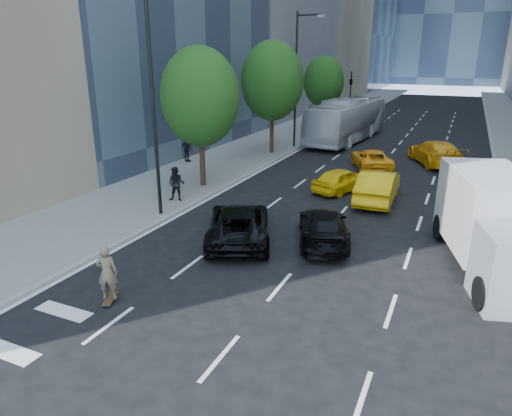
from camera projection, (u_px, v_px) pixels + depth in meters
The scene contains 19 objects.
ground at pixel (252, 281), 15.11m from camera, with size 160.00×160.00×0.00m, color black.
sidewalk_left at pixel (298, 131), 44.49m from camera, with size 6.00×120.00×0.15m, color slate.
lamp_near at pixel (155, 87), 19.18m from camera, with size 2.13×0.22×10.00m.
lamp_far at pixel (298, 73), 34.71m from camera, with size 2.13×0.22×10.00m.
tree_near at pixel (200, 97), 24.11m from camera, with size 4.20×4.20×7.46m.
tree_mid at pixel (272, 81), 32.62m from camera, with size 4.50×4.50×7.99m.
tree_far at pixel (324, 82), 44.06m from camera, with size 3.90×3.90×6.92m.
traffic_signal at pixel (351, 82), 50.77m from camera, with size 2.48×0.53×5.20m.
skateboarder at pixel (108, 276), 13.56m from camera, with size 0.63×0.41×1.71m, color brown.
black_sedan_lincoln at pixel (239, 223), 18.19m from camera, with size 2.38×5.15×1.43m, color black.
black_sedan_mercedes at pixel (323, 227), 18.00m from camera, with size 1.87×4.60×1.33m, color black.
taxi_a at pixel (342, 180), 24.80m from camera, with size 1.53×3.81×1.30m, color yellow.
taxi_b at pixel (378, 186), 23.05m from camera, with size 1.71×4.90×1.62m, color gold.
taxi_c at pixel (372, 159), 29.85m from camera, with size 2.09×4.53×1.26m, color #FFA10D.
taxi_d at pixel (435, 153), 30.88m from camera, with size 2.28×5.62×1.63m, color #F6A50C.
city_bus at pixel (347, 120), 39.14m from camera, with size 3.01×12.85×3.58m, color silver.
box_truck at pixel (494, 224), 15.50m from camera, with size 4.17×7.17×3.24m.
pedestrian_a at pixel (176, 184), 22.62m from camera, with size 0.84×0.65×1.73m, color black.
pedestrian_b at pixel (187, 149), 30.94m from camera, with size 1.02×0.42×1.74m, color black.
Camera 1 is at (5.74, -12.27, 7.12)m, focal length 32.00 mm.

